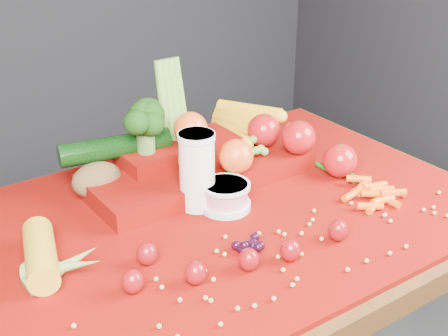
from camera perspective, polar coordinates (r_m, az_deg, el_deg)
table at (r=1.38m, az=0.48°, el=-7.63°), size 1.10×0.80×0.75m
red_cloth at (r=1.32m, az=0.50°, el=-3.98°), size 1.05×0.75×0.01m
milk_glass at (r=1.29m, az=-2.49°, el=0.00°), size 0.08×0.08×0.17m
yogurt_bowl at (r=1.31m, az=0.14°, el=-2.49°), size 0.11×0.11×0.06m
strawberry_scatter at (r=1.12m, az=0.37°, el=-8.06°), size 0.44×0.18×0.05m
dark_grape_cluster at (r=1.18m, az=2.64°, el=-7.00°), size 0.06×0.05×0.03m
soybean_scatter at (r=1.18m, az=6.17°, el=-7.46°), size 0.84×0.24×0.01m
corn_ear at (r=1.15m, az=-15.13°, el=-8.41°), size 0.22×0.26×0.06m
potato at (r=1.38m, az=-11.53°, el=-1.06°), size 0.11×0.08×0.08m
baby_carrot_pile at (r=1.38m, az=12.47°, el=-2.25°), size 0.18×0.17×0.03m
green_bean_pile at (r=1.49m, az=10.56°, el=-0.28°), size 0.14×0.12×0.01m
produce_mound at (r=1.43m, az=-1.55°, el=1.37°), size 0.61×0.37×0.27m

